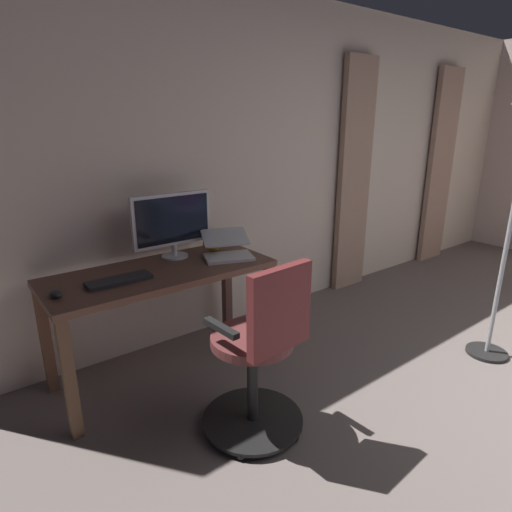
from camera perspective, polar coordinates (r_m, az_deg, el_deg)
The scene contains 10 objects.
back_room_partition at distance 4.05m, azimuth 8.64°, elevation 12.63°, with size 6.19×0.10×2.56m, color beige.
curtain_left_panel at distance 5.49m, azimuth 23.35°, elevation 10.71°, with size 0.43×0.06×2.18m, color tan.
curtain_right_panel at distance 4.25m, azimuth 12.97°, elevation 10.03°, with size 0.40×0.06×2.18m, color tan.
desk at distance 2.77m, azimuth -12.49°, elevation -3.81°, with size 1.40×0.60×0.74m.
office_chair at distance 2.26m, azimuth 0.53°, elevation -13.20°, with size 0.56×0.56×0.99m.
computer_monitor at distance 2.90m, azimuth -11.08°, elevation 4.51°, with size 0.56×0.18×0.43m.
computer_keyboard at distance 2.58m, azimuth -17.82°, elevation -3.11°, with size 0.37×0.12×0.02m, color #232328.
laptop at distance 2.90m, azimuth -3.86°, elevation 0.87°, with size 0.41×0.41×0.16m.
computer_mouse at distance 2.49m, azimuth -25.17°, elevation -4.62°, with size 0.06×0.10×0.04m, color #232328.
mug_tea at distance 3.09m, azimuth -5.81°, elevation 1.74°, with size 0.13×0.08×0.09m.
Camera 1 is at (2.89, -0.12, 1.63)m, focal length 29.95 mm.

